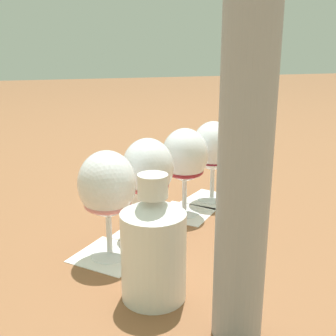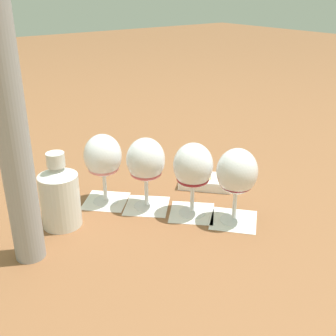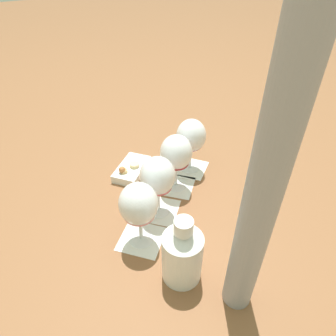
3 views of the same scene
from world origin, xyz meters
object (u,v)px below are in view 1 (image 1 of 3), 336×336
wine_glass_1 (148,172)px  wine_glass_0 (107,188)px  wine_glass_3 (213,149)px  ceramic_vase (153,246)px  snack_dish (128,192)px  wine_glass_2 (185,158)px

wine_glass_1 → wine_glass_0: bearing=129.4°
wine_glass_3 → ceramic_vase: 0.42m
wine_glass_0 → snack_dish: 0.31m
wine_glass_2 → wine_glass_0: bearing=127.6°
wine_glass_3 → ceramic_vase: bearing=145.6°
ceramic_vase → wine_glass_0: bearing=16.2°
wine_glass_1 → ceramic_vase: bearing=167.5°
wine_glass_1 → ceramic_vase: (-0.21, 0.05, -0.04)m
wine_glass_0 → wine_glass_2: bearing=-52.4°
wine_glass_3 → wine_glass_1: bearing=124.7°
wine_glass_1 → snack_dish: 0.23m
wine_glass_1 → wine_glass_2: size_ratio=1.00×
wine_glass_2 → wine_glass_3: bearing=-56.6°
wine_glass_0 → snack_dish: (0.27, -0.09, -0.11)m
wine_glass_0 → wine_glass_2: 0.24m
wine_glass_1 → ceramic_vase: 0.22m
wine_glass_0 → wine_glass_1: bearing=-50.6°
ceramic_vase → snack_dish: ceramic_vase is taller
snack_dish → ceramic_vase: bearing=173.4°
ceramic_vase → snack_dish: 0.42m
wine_glass_3 → snack_dish: size_ratio=1.13×
wine_glass_3 → wine_glass_0: bearing=126.3°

